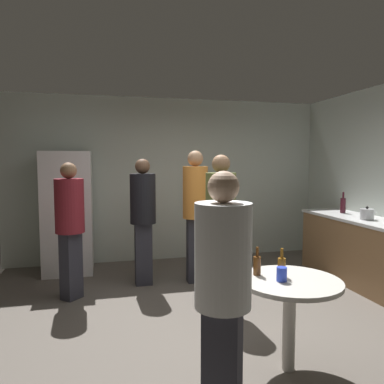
{
  "coord_description": "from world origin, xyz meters",
  "views": [
    {
      "loc": [
        -1.09,
        -3.5,
        1.65
      ],
      "look_at": [
        -0.14,
        0.44,
        1.32
      ],
      "focal_mm": 34.4,
      "sensor_mm": 36.0,
      "label": 1
    }
  ],
  "objects_px": {
    "refrigerator": "(68,212)",
    "kettle": "(367,214)",
    "beer_bottle_amber": "(282,266)",
    "person_in_olive_shirt": "(221,219)",
    "wine_bottle_on_counter": "(343,205)",
    "person_in_white_shirt": "(223,283)",
    "person_in_orange_shirt": "(195,205)",
    "person_in_maroon_shirt": "(70,220)",
    "foreground_table": "(290,292)",
    "plastic_cup_blue": "(282,274)",
    "beer_bottle_brown": "(257,265)",
    "person_in_black_shirt": "(143,212)"
  },
  "relations": [
    {
      "from": "refrigerator",
      "to": "kettle",
      "type": "bearing_deg",
      "value": -22.9
    },
    {
      "from": "beer_bottle_amber",
      "to": "person_in_olive_shirt",
      "type": "distance_m",
      "value": 1.28
    },
    {
      "from": "refrigerator",
      "to": "wine_bottle_on_counter",
      "type": "height_order",
      "value": "refrigerator"
    },
    {
      "from": "person_in_white_shirt",
      "to": "person_in_olive_shirt",
      "type": "height_order",
      "value": "person_in_olive_shirt"
    },
    {
      "from": "person_in_orange_shirt",
      "to": "person_in_olive_shirt",
      "type": "height_order",
      "value": "person_in_orange_shirt"
    },
    {
      "from": "wine_bottle_on_counter",
      "to": "person_in_maroon_shirt",
      "type": "height_order",
      "value": "person_in_maroon_shirt"
    },
    {
      "from": "refrigerator",
      "to": "foreground_table",
      "type": "distance_m",
      "value": 3.7
    },
    {
      "from": "kettle",
      "to": "plastic_cup_blue",
      "type": "distance_m",
      "value": 2.54
    },
    {
      "from": "beer_bottle_brown",
      "to": "refrigerator",
      "type": "bearing_deg",
      "value": 120.07
    },
    {
      "from": "foreground_table",
      "to": "person_in_black_shirt",
      "type": "distance_m",
      "value": 2.51
    },
    {
      "from": "refrigerator",
      "to": "beer_bottle_amber",
      "type": "relative_size",
      "value": 7.83
    },
    {
      "from": "kettle",
      "to": "foreground_table",
      "type": "bearing_deg",
      "value": -141.64
    },
    {
      "from": "plastic_cup_blue",
      "to": "person_in_orange_shirt",
      "type": "distance_m",
      "value": 2.3
    },
    {
      "from": "kettle",
      "to": "wine_bottle_on_counter",
      "type": "xyz_separation_m",
      "value": [
        0.08,
        0.61,
        0.05
      ]
    },
    {
      "from": "foreground_table",
      "to": "person_in_maroon_shirt",
      "type": "height_order",
      "value": "person_in_maroon_shirt"
    },
    {
      "from": "beer_bottle_amber",
      "to": "beer_bottle_brown",
      "type": "distance_m",
      "value": 0.19
    },
    {
      "from": "kettle",
      "to": "refrigerator",
      "type": "bearing_deg",
      "value": 157.1
    },
    {
      "from": "wine_bottle_on_counter",
      "to": "plastic_cup_blue",
      "type": "relative_size",
      "value": 2.82
    },
    {
      "from": "wine_bottle_on_counter",
      "to": "person_in_white_shirt",
      "type": "distance_m",
      "value": 3.81
    },
    {
      "from": "plastic_cup_blue",
      "to": "person_in_maroon_shirt",
      "type": "bearing_deg",
      "value": 130.28
    },
    {
      "from": "beer_bottle_brown",
      "to": "beer_bottle_amber",
      "type": "bearing_deg",
      "value": -27.28
    },
    {
      "from": "plastic_cup_blue",
      "to": "foreground_table",
      "type": "bearing_deg",
      "value": 16.36
    },
    {
      "from": "foreground_table",
      "to": "person_in_olive_shirt",
      "type": "relative_size",
      "value": 0.46
    },
    {
      "from": "wine_bottle_on_counter",
      "to": "person_in_maroon_shirt",
      "type": "bearing_deg",
      "value": -177.98
    },
    {
      "from": "kettle",
      "to": "foreground_table",
      "type": "height_order",
      "value": "kettle"
    },
    {
      "from": "wine_bottle_on_counter",
      "to": "person_in_white_shirt",
      "type": "xyz_separation_m",
      "value": [
        -2.73,
        -2.65,
        -0.08
      ]
    },
    {
      "from": "person_in_olive_shirt",
      "to": "person_in_maroon_shirt",
      "type": "xyz_separation_m",
      "value": [
        -1.67,
        0.66,
        -0.06
      ]
    },
    {
      "from": "person_in_black_shirt",
      "to": "plastic_cup_blue",
      "type": "bearing_deg",
      "value": 17.51
    },
    {
      "from": "person_in_white_shirt",
      "to": "person_in_maroon_shirt",
      "type": "relative_size",
      "value": 0.97
    },
    {
      "from": "wine_bottle_on_counter",
      "to": "person_in_orange_shirt",
      "type": "distance_m",
      "value": 2.21
    },
    {
      "from": "person_in_white_shirt",
      "to": "person_in_olive_shirt",
      "type": "bearing_deg",
      "value": 15.13
    },
    {
      "from": "beer_bottle_amber",
      "to": "person_in_maroon_shirt",
      "type": "xyz_separation_m",
      "value": [
        -1.77,
        1.92,
        0.14
      ]
    },
    {
      "from": "beer_bottle_amber",
      "to": "person_in_black_shirt",
      "type": "distance_m",
      "value": 2.41
    },
    {
      "from": "plastic_cup_blue",
      "to": "person_in_black_shirt",
      "type": "relative_size",
      "value": 0.07
    },
    {
      "from": "refrigerator",
      "to": "person_in_maroon_shirt",
      "type": "bearing_deg",
      "value": -83.77
    },
    {
      "from": "person_in_orange_shirt",
      "to": "person_in_white_shirt",
      "type": "xyz_separation_m",
      "value": [
        -0.53,
        -2.78,
        -0.13
      ]
    },
    {
      "from": "beer_bottle_amber",
      "to": "plastic_cup_blue",
      "type": "distance_m",
      "value": 0.12
    },
    {
      "from": "plastic_cup_blue",
      "to": "person_in_white_shirt",
      "type": "height_order",
      "value": "person_in_white_shirt"
    },
    {
      "from": "wine_bottle_on_counter",
      "to": "person_in_olive_shirt",
      "type": "bearing_deg",
      "value": -159.66
    },
    {
      "from": "person_in_white_shirt",
      "to": "person_in_black_shirt",
      "type": "distance_m",
      "value": 2.84
    },
    {
      "from": "person_in_orange_shirt",
      "to": "person_in_white_shirt",
      "type": "relative_size",
      "value": 1.12
    },
    {
      "from": "beer_bottle_brown",
      "to": "person_in_orange_shirt",
      "type": "distance_m",
      "value": 2.1
    },
    {
      "from": "kettle",
      "to": "person_in_orange_shirt",
      "type": "height_order",
      "value": "person_in_orange_shirt"
    },
    {
      "from": "person_in_black_shirt",
      "to": "foreground_table",
      "type": "bearing_deg",
      "value": 19.56
    },
    {
      "from": "foreground_table",
      "to": "person_in_olive_shirt",
      "type": "height_order",
      "value": "person_in_olive_shirt"
    },
    {
      "from": "foreground_table",
      "to": "beer_bottle_brown",
      "type": "height_order",
      "value": "beer_bottle_brown"
    },
    {
      "from": "refrigerator",
      "to": "foreground_table",
      "type": "xyz_separation_m",
      "value": [
        1.93,
        -3.15,
        -0.27
      ]
    },
    {
      "from": "refrigerator",
      "to": "person_in_olive_shirt",
      "type": "distance_m",
      "value": 2.55
    },
    {
      "from": "person_in_maroon_shirt",
      "to": "person_in_orange_shirt",
      "type": "bearing_deg",
      "value": 51.44
    },
    {
      "from": "kettle",
      "to": "beer_bottle_amber",
      "type": "xyz_separation_m",
      "value": [
        -1.95,
        -1.44,
        -0.15
      ]
    }
  ]
}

